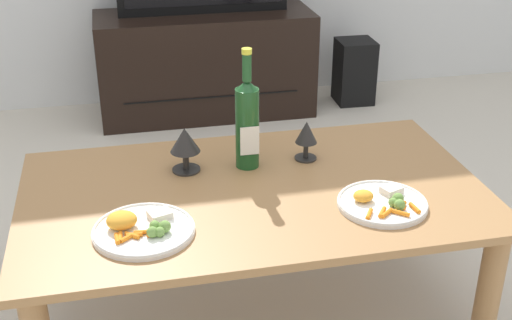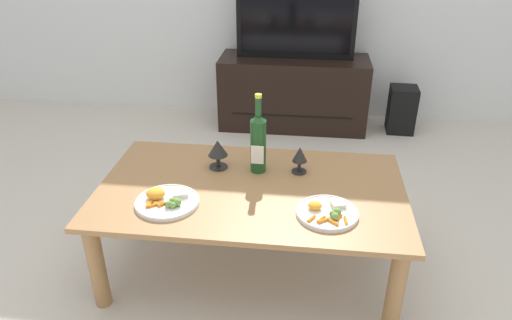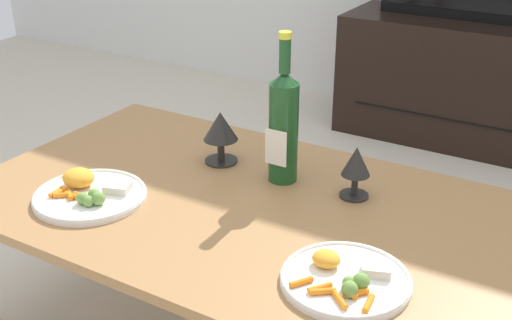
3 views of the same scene
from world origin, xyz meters
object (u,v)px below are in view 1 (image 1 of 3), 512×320
Objects in this scene: goblet_right at (306,135)px; dinner_plate_right at (383,202)px; wine_bottle at (247,121)px; tv_stand at (206,64)px; dinner_plate_left at (142,228)px; floor_speaker at (354,71)px; goblet_left at (185,142)px; dining_table at (254,208)px.

dinner_plate_right is (0.13, -0.34, -0.07)m from goblet_right.
tv_stand is at bearing 86.54° from wine_bottle.
wine_bottle is (-0.09, -1.57, 0.32)m from tv_stand.
goblet_right is at bearing 31.75° from dinner_plate_left.
goblet_left is at bearing -124.37° from floor_speaker.
dining_table is 1.73m from tv_stand.
dinner_plate_right is (0.33, -0.18, 0.08)m from dining_table.
goblet_left is at bearing 180.00° from goblet_right.
floor_speaker is 2.29m from dinner_plate_left.
tv_stand is 1.96m from dinner_plate_left.
goblet_left reaches higher than floor_speaker.
dining_table reaches higher than floor_speaker.
dining_table is 1.20× the size of tv_stand.
dinner_plate_right is at bearing -27.81° from dining_table.
dining_table is 5.34× the size of dinner_plate_right.
tv_stand is at bearing -179.41° from floor_speaker.
tv_stand reaches higher than dinner_plate_left.
tv_stand is at bearing 86.40° from dining_table.
floor_speaker is 2.50× the size of goblet_left.
goblet_right reaches higher than dinner_plate_left.
wine_bottle is at bearing 43.10° from dinner_plate_left.
dinner_plate_right is at bearing -106.26° from floor_speaker.
dining_table is 0.30m from goblet_right.
tv_stand is 3.17× the size of floor_speaker.
dining_table is 3.57× the size of wine_bottle.
floor_speaker is 1.32× the size of dinner_plate_left.
dinner_plate_right is (0.32, -0.33, -0.14)m from wine_bottle.
goblet_right is 0.51× the size of dinner_plate_right.
dining_table is 9.53× the size of goblet_left.
goblet_left reaches higher than dinner_plate_left.
goblet_right is 0.64m from dinner_plate_left.
wine_bottle is 2.92× the size of goblet_right.
wine_bottle is 1.50× the size of dinner_plate_right.
tv_stand reaches higher than dining_table.
tv_stand reaches higher than dinner_plate_right.
goblet_left is 0.53× the size of dinner_plate_left.
dinner_plate_right reaches higher than floor_speaker.
wine_bottle reaches higher than goblet_right.
floor_speaker is at bearing 60.95° from dining_table.
tv_stand is at bearing 76.77° from dinner_plate_left.
dinner_plate_right is at bearing -0.22° from dinner_plate_left.
goblet_left reaches higher than tv_stand.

